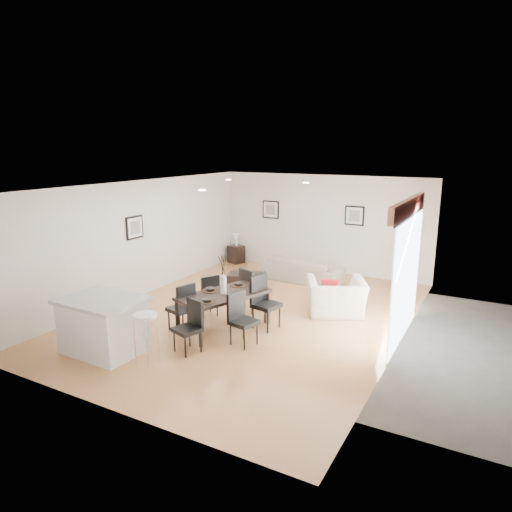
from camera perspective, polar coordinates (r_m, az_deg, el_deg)
The scene contains 26 objects.
ground at distance 9.64m, azimuth -0.40°, elevation -7.41°, with size 8.00×8.00×0.00m, color tan.
wall_back at distance 12.82m, azimuth 8.32°, elevation 3.99°, with size 6.00×0.04×2.70m, color silver.
wall_front at distance 6.20m, azimuth -18.78°, elevation -6.98°, with size 6.00×0.04×2.70m, color silver.
wall_left at distance 10.99m, azimuth -14.23°, elevation 2.12°, with size 0.04×8.00×2.70m, color silver.
wall_right at distance 8.26m, azimuth 18.12°, elevation -1.86°, with size 0.04×8.00×2.70m, color silver.
ceiling at distance 9.03m, azimuth -0.42°, elevation 8.79°, with size 6.00×8.00×0.02m, color white.
sofa at distance 12.02m, azimuth 5.79°, elevation -1.66°, with size 2.12×0.83×0.62m, color gray.
armchair at distance 9.73m, azimuth 9.95°, elevation -5.06°, with size 1.17×1.02×0.76m, color silver.
dining_table at distance 8.75m, azimuth -4.07°, elevation -5.12°, with size 1.41×1.93×0.73m.
dining_chair_wnear at distance 8.78m, azimuth -9.09°, elevation -6.06°, with size 0.52×0.52×0.95m.
dining_chair_wfar at distance 9.44m, azimuth -5.97°, elevation -4.71°, with size 0.55×0.55×0.90m.
dining_chair_enear at distance 8.15m, azimuth -1.96°, elevation -7.45°, with size 0.51×0.51×0.95m.
dining_chair_efar at distance 8.86m, azimuth 0.86°, elevation -5.36°, with size 0.55×0.55×1.04m.
dining_chair_head at distance 7.95m, azimuth -8.17°, elevation -8.27°, with size 0.51×0.51×0.91m.
dining_chair_foot at distance 9.69m, azimuth -0.75°, elevation -3.99°, with size 0.55×0.55×0.95m.
vase at distance 8.64m, azimuth -4.11°, elevation -2.75°, with size 0.96×1.46×0.74m.
coffee_table at distance 11.39m, azimuth -1.18°, elevation -3.12°, with size 0.92×0.55×0.37m, color black.
side_table at distance 13.84m, azimuth -2.49°, elevation 0.24°, with size 0.40×0.40×0.53m, color black.
table_lamp at distance 13.74m, azimuth -2.51°, elevation 2.26°, with size 0.19×0.19×0.36m.
cushion at distance 9.60m, azimuth 9.18°, elevation -3.89°, with size 0.34×0.11×0.34m, color maroon.
kitchen_island at distance 8.29m, azimuth -18.52°, elevation -8.14°, with size 1.39×1.09×0.96m.
bar_stool at distance 7.57m, azimuth -13.69°, elevation -7.93°, with size 0.39×0.39×0.85m.
framed_print_back_left at distance 13.38m, azimuth 1.86°, elevation 5.82°, with size 0.52×0.04×0.52m.
framed_print_back_right at distance 12.47m, azimuth 12.20°, elevation 4.95°, with size 0.52×0.04×0.52m.
framed_print_left_wall at distance 10.77m, azimuth -14.93°, elevation 3.47°, with size 0.04×0.52×0.52m.
sliding_door at distance 8.48m, azimuth 18.36°, elevation 0.71°, with size 0.12×2.70×2.57m.
Camera 1 is at (4.37, -7.87, 3.45)m, focal length 32.00 mm.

